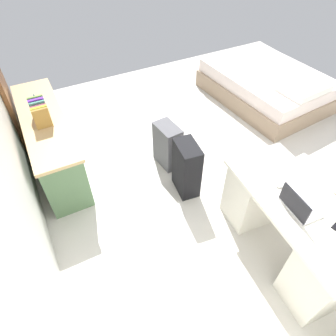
{
  "coord_description": "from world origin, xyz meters",
  "views": [
    {
      "loc": [
        -2.12,
        2.01,
        2.73
      ],
      "look_at": [
        -0.25,
        1.05,
        0.6
      ],
      "focal_mm": 31.75,
      "sensor_mm": 36.0,
      "label": 1
    }
  ],
  "objects_px": {
    "bed": "(266,85)",
    "laptop": "(299,205)",
    "figurine_small": "(35,98)",
    "suitcase_spare_grey": "(168,145)",
    "desk": "(290,227)",
    "computer_mouse": "(281,185)",
    "credenza": "(51,142)",
    "suitcase_black": "(187,168)"
  },
  "relations": [
    {
      "from": "figurine_small",
      "to": "desk",
      "type": "bearing_deg",
      "value": -147.09
    },
    {
      "from": "bed",
      "to": "suitcase_black",
      "type": "bearing_deg",
      "value": 117.88
    },
    {
      "from": "credenza",
      "to": "laptop",
      "type": "relative_size",
      "value": 5.53
    },
    {
      "from": "computer_mouse",
      "to": "figurine_small",
      "type": "xyz_separation_m",
      "value": [
        2.42,
        1.7,
        0.04
      ]
    },
    {
      "from": "suitcase_spare_grey",
      "to": "computer_mouse",
      "type": "distance_m",
      "value": 1.54
    },
    {
      "from": "suitcase_black",
      "to": "credenza",
      "type": "bearing_deg",
      "value": 55.32
    },
    {
      "from": "desk",
      "to": "figurine_small",
      "type": "height_order",
      "value": "figurine_small"
    },
    {
      "from": "laptop",
      "to": "figurine_small",
      "type": "bearing_deg",
      "value": 31.47
    },
    {
      "from": "credenza",
      "to": "suitcase_black",
      "type": "relative_size",
      "value": 2.67
    },
    {
      "from": "suitcase_spare_grey",
      "to": "computer_mouse",
      "type": "bearing_deg",
      "value": -170.05
    },
    {
      "from": "suitcase_black",
      "to": "laptop",
      "type": "bearing_deg",
      "value": -155.42
    },
    {
      "from": "suitcase_spare_grey",
      "to": "laptop",
      "type": "xyz_separation_m",
      "value": [
        -1.67,
        -0.35,
        0.5
      ]
    },
    {
      "from": "bed",
      "to": "credenza",
      "type": "bearing_deg",
      "value": 90.06
    },
    {
      "from": "laptop",
      "to": "computer_mouse",
      "type": "height_order",
      "value": "laptop"
    },
    {
      "from": "suitcase_spare_grey",
      "to": "laptop",
      "type": "distance_m",
      "value": 1.77
    },
    {
      "from": "laptop",
      "to": "computer_mouse",
      "type": "bearing_deg",
      "value": -13.3
    },
    {
      "from": "laptop",
      "to": "figurine_small",
      "type": "height_order",
      "value": "laptop"
    },
    {
      "from": "desk",
      "to": "figurine_small",
      "type": "xyz_separation_m",
      "value": [
        2.65,
        1.72,
        0.4
      ]
    },
    {
      "from": "desk",
      "to": "figurine_small",
      "type": "distance_m",
      "value": 3.18
    },
    {
      "from": "laptop",
      "to": "computer_mouse",
      "type": "xyz_separation_m",
      "value": [
        0.26,
        -0.06,
        -0.03
      ]
    },
    {
      "from": "figurine_small",
      "to": "computer_mouse",
      "type": "bearing_deg",
      "value": -144.93
    },
    {
      "from": "suitcase_black",
      "to": "desk",
      "type": "bearing_deg",
      "value": -151.55
    },
    {
      "from": "credenza",
      "to": "figurine_small",
      "type": "height_order",
      "value": "figurine_small"
    },
    {
      "from": "suitcase_black",
      "to": "figurine_small",
      "type": "distance_m",
      "value": 2.02
    },
    {
      "from": "laptop",
      "to": "suitcase_black",
      "type": "bearing_deg",
      "value": 17.48
    },
    {
      "from": "suitcase_black",
      "to": "suitcase_spare_grey",
      "type": "xyz_separation_m",
      "value": [
        0.5,
        -0.01,
        -0.05
      ]
    },
    {
      "from": "suitcase_spare_grey",
      "to": "laptop",
      "type": "height_order",
      "value": "laptop"
    },
    {
      "from": "desk",
      "to": "figurine_small",
      "type": "relative_size",
      "value": 13.5
    },
    {
      "from": "suitcase_spare_grey",
      "to": "computer_mouse",
      "type": "xyz_separation_m",
      "value": [
        -1.41,
        -0.41,
        0.46
      ]
    },
    {
      "from": "credenza",
      "to": "computer_mouse",
      "type": "relative_size",
      "value": 18.0
    },
    {
      "from": "bed",
      "to": "laptop",
      "type": "height_order",
      "value": "laptop"
    },
    {
      "from": "suitcase_black",
      "to": "suitcase_spare_grey",
      "type": "bearing_deg",
      "value": 5.4
    },
    {
      "from": "credenza",
      "to": "suitcase_spare_grey",
      "type": "bearing_deg",
      "value": -116.23
    },
    {
      "from": "desk",
      "to": "computer_mouse",
      "type": "distance_m",
      "value": 0.44
    },
    {
      "from": "credenza",
      "to": "bed",
      "type": "xyz_separation_m",
      "value": [
        0.0,
        -3.42,
        -0.12
      ]
    },
    {
      "from": "laptop",
      "to": "figurine_small",
      "type": "relative_size",
      "value": 2.96
    },
    {
      "from": "suitcase_black",
      "to": "figurine_small",
      "type": "height_order",
      "value": "figurine_small"
    },
    {
      "from": "desk",
      "to": "credenza",
      "type": "distance_m",
      "value": 2.85
    },
    {
      "from": "desk",
      "to": "laptop",
      "type": "height_order",
      "value": "laptop"
    },
    {
      "from": "laptop",
      "to": "figurine_small",
      "type": "distance_m",
      "value": 3.13
    },
    {
      "from": "credenza",
      "to": "suitcase_black",
      "type": "xyz_separation_m",
      "value": [
        -1.13,
        -1.27,
        -0.03
      ]
    },
    {
      "from": "desk",
      "to": "suitcase_spare_grey",
      "type": "height_order",
      "value": "desk"
    }
  ]
}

